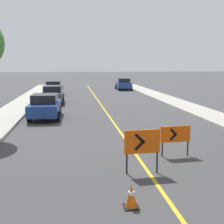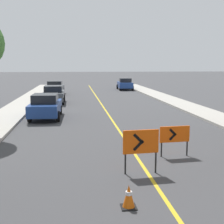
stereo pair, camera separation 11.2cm
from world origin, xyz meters
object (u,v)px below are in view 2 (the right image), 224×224
(parked_car_curb_near, at_px, (46,106))
(parked_car_curb_mid, at_px, (54,94))
(arrow_barricade_primary, at_px, (141,143))
(parked_car_opposite_side, at_px, (125,84))
(arrow_barricade_secondary, at_px, (175,135))
(parked_car_curb_far, at_px, (55,88))
(traffic_cone_fourth, at_px, (129,196))

(parked_car_curb_near, relative_size, parked_car_curb_mid, 1.01)
(arrow_barricade_primary, xyz_separation_m, parked_car_opposite_side, (4.76, 32.76, -0.20))
(parked_car_curb_mid, distance_m, parked_car_opposite_side, 16.51)
(arrow_barricade_secondary, height_order, parked_car_curb_far, parked_car_curb_far)
(traffic_cone_fourth, bearing_deg, arrow_barricade_primary, 71.39)
(parked_car_opposite_side, bearing_deg, arrow_barricade_secondary, -92.42)
(parked_car_opposite_side, bearing_deg, parked_car_curb_far, -142.60)
(traffic_cone_fourth, xyz_separation_m, parked_car_curb_near, (-3.17, 13.23, 0.51))
(arrow_barricade_primary, xyz_separation_m, parked_car_curb_mid, (-3.96, 18.74, -0.20))
(traffic_cone_fourth, height_order, parked_car_curb_far, parked_car_curb_far)
(arrow_barricade_secondary, distance_m, parked_car_curb_far, 25.60)
(traffic_cone_fourth, relative_size, parked_car_curb_near, 0.13)
(parked_car_curb_mid, distance_m, parked_car_curb_far, 7.88)
(arrow_barricade_secondary, bearing_deg, parked_car_curb_mid, 103.25)
(arrow_barricade_primary, relative_size, parked_car_curb_mid, 0.33)
(parked_car_curb_near, xyz_separation_m, parked_car_curb_mid, (0.00, 7.85, 0.00))
(traffic_cone_fourth, distance_m, parked_car_opposite_side, 35.54)
(parked_car_curb_far, bearing_deg, traffic_cone_fourth, -81.06)
(parked_car_curb_mid, bearing_deg, parked_car_curb_near, -90.56)
(traffic_cone_fourth, distance_m, parked_car_curb_far, 29.17)
(arrow_barricade_primary, bearing_deg, parked_car_curb_far, 94.44)
(traffic_cone_fourth, bearing_deg, parked_car_curb_mid, 98.54)
(arrow_barricade_secondary, relative_size, parked_car_opposite_side, 0.27)
(arrow_barricade_secondary, xyz_separation_m, parked_car_opposite_side, (3.08, 31.04, -0.02))
(arrow_barricade_primary, relative_size, parked_car_opposite_side, 0.33)
(arrow_barricade_primary, distance_m, parked_car_curb_far, 26.96)
(arrow_barricade_primary, bearing_deg, parked_car_curb_near, 105.24)
(parked_car_curb_near, xyz_separation_m, parked_car_curb_far, (-0.34, 15.72, 0.00))
(traffic_cone_fourth, xyz_separation_m, parked_car_opposite_side, (5.55, 35.10, 0.51))
(traffic_cone_fourth, distance_m, parked_car_curb_mid, 21.33)
(parked_car_curb_mid, bearing_deg, arrow_barricade_primary, -78.62)
(arrow_barricade_primary, relative_size, parked_car_curb_near, 0.33)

